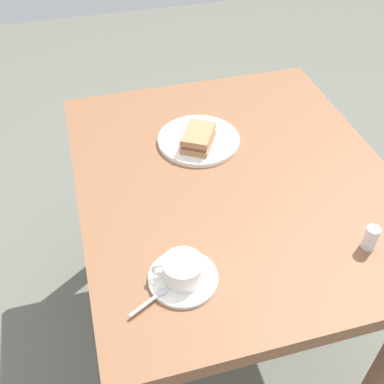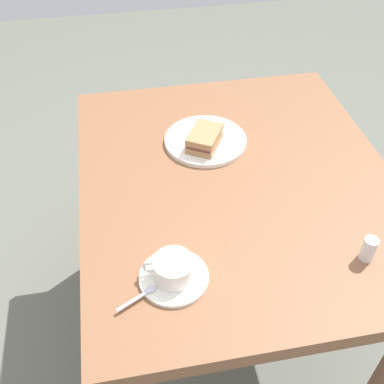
{
  "view_description": "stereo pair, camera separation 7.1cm",
  "coord_description": "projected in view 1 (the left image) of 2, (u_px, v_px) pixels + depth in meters",
  "views": [
    {
      "loc": [
        0.9,
        -0.37,
        1.58
      ],
      "look_at": [
        0.07,
        -0.14,
        0.76
      ],
      "focal_mm": 43.54,
      "sensor_mm": 36.0,
      "label": 1
    },
    {
      "loc": [
        0.92,
        -0.3,
        1.58
      ],
      "look_at": [
        0.07,
        -0.14,
        0.76
      ],
      "focal_mm": 43.54,
      "sensor_mm": 36.0,
      "label": 2
    }
  ],
  "objects": [
    {
      "name": "spoon",
      "position": [
        155.0,
        297.0,
        0.98
      ],
      "size": [
        0.06,
        0.09,
        0.01
      ],
      "color": "silver",
      "rests_on": "coffee_saucer"
    },
    {
      "name": "salt_shaker",
      "position": [
        371.0,
        238.0,
        1.08
      ],
      "size": [
        0.03,
        0.03,
        0.06
      ],
      "primitive_type": "cylinder",
      "color": "silver",
      "rests_on": "dining_table"
    },
    {
      "name": "sandwich_front",
      "position": [
        198.0,
        138.0,
        1.35
      ],
      "size": [
        0.14,
        0.13,
        0.05
      ],
      "color": "#AE7E50",
      "rests_on": "sandwich_plate"
    },
    {
      "name": "sandwich_plate",
      "position": [
        199.0,
        140.0,
        1.39
      ],
      "size": [
        0.24,
        0.24,
        0.01
      ],
      "primitive_type": "cylinder",
      "color": "white",
      "rests_on": "dining_table"
    },
    {
      "name": "dining_table",
      "position": [
        232.0,
        206.0,
        1.37
      ],
      "size": [
        1.02,
        0.86,
        0.73
      ],
      "color": "brown",
      "rests_on": "ground_plane"
    },
    {
      "name": "coffee_cup",
      "position": [
        182.0,
        269.0,
        1.0
      ],
      "size": [
        0.09,
        0.11,
        0.05
      ],
      "color": "white",
      "rests_on": "coffee_saucer"
    },
    {
      "name": "ground_plane",
      "position": [
        223.0,
        318.0,
        1.79
      ],
      "size": [
        6.0,
        6.0,
        0.0
      ],
      "primitive_type": "plane",
      "color": "#63665A"
    },
    {
      "name": "coffee_saucer",
      "position": [
        183.0,
        278.0,
        1.03
      ],
      "size": [
        0.16,
        0.16,
        0.01
      ],
      "primitive_type": "cylinder",
      "color": "white",
      "rests_on": "dining_table"
    }
  ]
}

